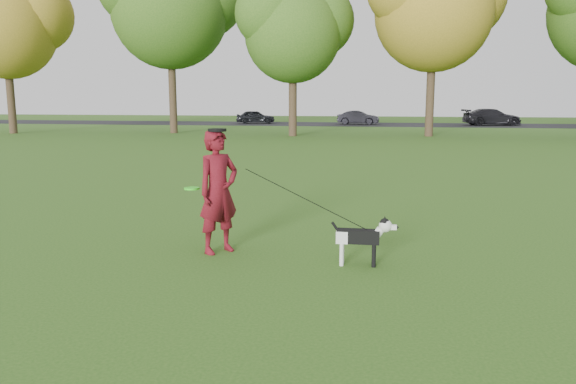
% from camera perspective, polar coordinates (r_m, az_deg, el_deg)
% --- Properties ---
extents(ground, '(120.00, 120.00, 0.00)m').
position_cam_1_polar(ground, '(8.15, 1.13, -6.99)').
color(ground, '#285116').
rests_on(ground, ground).
extents(road, '(120.00, 7.00, 0.02)m').
position_cam_1_polar(road, '(47.80, 7.93, 6.81)').
color(road, black).
rests_on(road, ground).
extents(man, '(0.77, 0.81, 1.86)m').
position_cam_1_polar(man, '(8.45, -7.08, 0.04)').
color(man, '#520B11').
rests_on(man, ground).
extents(dog, '(0.93, 0.19, 0.71)m').
position_cam_1_polar(dog, '(7.89, 7.66, -4.40)').
color(dog, black).
rests_on(dog, ground).
extents(car_left, '(3.57, 2.10, 1.14)m').
position_cam_1_polar(car_left, '(48.92, -3.32, 7.63)').
color(car_left, black).
rests_on(car_left, road).
extents(car_mid, '(3.51, 1.47, 1.13)m').
position_cam_1_polar(car_mid, '(47.79, 7.14, 7.52)').
color(car_mid, black).
rests_on(car_mid, road).
extents(car_right, '(4.87, 2.70, 1.33)m').
position_cam_1_polar(car_right, '(48.60, 20.01, 7.17)').
color(car_right, black).
rests_on(car_right, road).
extents(man_held_items, '(2.80, 0.49, 1.40)m').
position_cam_1_polar(man_held_items, '(7.99, 1.90, -0.77)').
color(man_held_items, '#34FA1F').
rests_on(man_held_items, ground).
extents(tree_row, '(51.74, 8.86, 12.01)m').
position_cam_1_polar(tree_row, '(34.26, 5.13, 18.16)').
color(tree_row, '#38281C').
rests_on(tree_row, ground).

